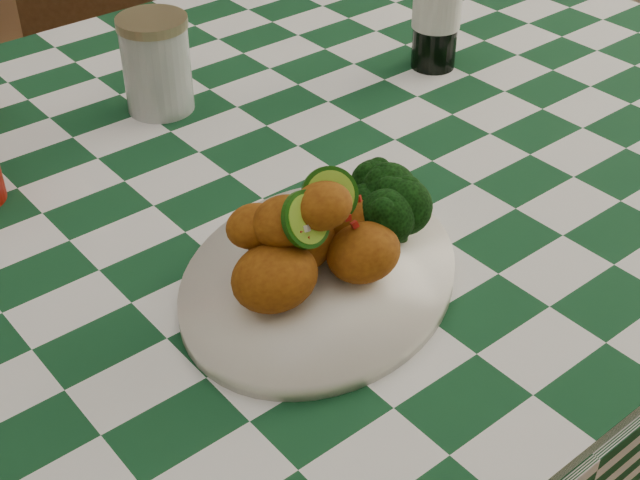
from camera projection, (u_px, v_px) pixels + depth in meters
dining_table at (246, 406)px, 1.28m from camera, size 1.66×1.06×0.79m
plate at (320, 277)px, 0.87m from camera, size 0.40×0.37×0.02m
fried_chicken_pile at (317, 230)px, 0.84m from camera, size 0.16×0.12×0.10m
broccoli_side at (373, 208)px, 0.90m from camera, size 0.09×0.09×0.07m
mason_jar at (157, 64)px, 1.14m from camera, size 0.10×0.10×0.13m
wooden_chair_right at (145, 135)px, 1.80m from camera, size 0.54×0.55×0.89m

